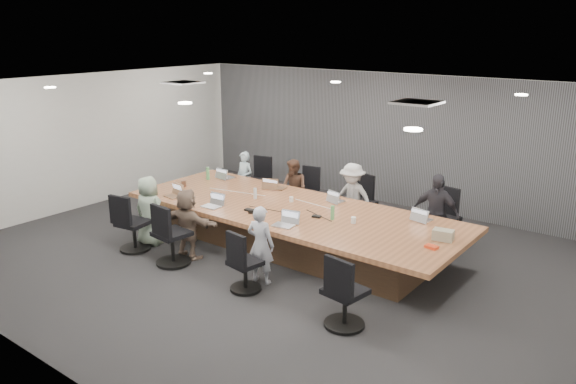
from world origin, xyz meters
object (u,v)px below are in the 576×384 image
Objects in this scene: chair_1 at (304,196)px; laptop_0 at (227,177)px; person_3 at (435,214)px; bottle_green_left at (208,173)px; chair_5 at (172,239)px; canvas_bag at (443,235)px; chair_3 at (442,223)px; chair_6 at (245,267)px; person_0 at (245,179)px; laptop_6 at (283,226)px; bottle_clear at (255,193)px; bottle_green_right at (332,213)px; chair_0 at (255,184)px; chair_4 at (134,227)px; snack_packet at (432,247)px; chair_2 at (361,207)px; person_4 at (149,211)px; stapler at (253,212)px; person_2 at (352,198)px; person_1 at (294,189)px; chair_7 at (345,297)px; laptop_2 at (336,201)px; mug_brown at (184,184)px; person_6 at (261,245)px; person_5 at (188,224)px; laptop_3 at (422,219)px; laptop_1 at (277,188)px; laptop_4 at (173,197)px; laptop_5 at (211,207)px; conference_table at (292,227)px.

laptop_0 is at bearing 27.40° from chair_1.
person_3 is 4.59m from bottle_green_left.
canvas_bag reaches higher than chair_5.
person_3 is at bearing 98.93° from chair_3.
chair_5 reaches higher than laptop_0.
person_0 is (-2.72, 3.05, 0.23)m from chair_6.
bottle_clear is at bearing 139.17° from laptop_6.
bottle_green_right is 1.15× the size of bottle_clear.
chair_0 is 5.19m from canvas_bag.
bottle_clear is (1.26, 1.74, 0.43)m from chair_4.
laptop_0 is 1.85× the size of snack_packet.
person_4 is at bearing 63.40° from chair_2.
chair_5 is (1.15, -3.40, 0.04)m from chair_0.
bottle_clear is at bearing -178.26° from canvas_bag.
person_4 is at bearing 178.39° from stapler.
person_4 is (-2.50, -2.70, -0.04)m from person_2.
person_1 is 1.35m from person_2.
person_2 is 8.44× the size of stapler.
person_2 is 1.63m from person_3.
chair_7 reaches higher than laptop_0.
bottle_green_right is at bearing -20.25° from person_0.
laptop_2 is at bearing 64.71° from chair_5.
person_6 is at bearing -21.57° from mug_brown.
laptop_0 is 2.44m from person_5.
laptop_3 is 2.75m from stapler.
laptop_1 is 3.03m from person_3.
laptop_6 is (2.55, 0.00, 0.00)m from laptop_4.
chair_1 is 2.98m from chair_3.
person_6 is (1.40, -3.05, 0.24)m from chair_1.
laptop_0 is at bearing -95.53° from person_4.
bottle_green_right is at bearing -166.83° from person_4.
laptop_2 is at bearing -7.67° from person_0.
bottle_clear is (-2.87, -1.66, 0.41)m from chair_3.
chair_4 is at bearing 17.89° from person_5.
laptop_3 is at bearing 14.87° from bottle_clear.
laptop_5 is 1.57m from laptop_6.
laptop_4 is 1.79m from stapler.
chair_1 is at bearing 168.04° from chair_0.
person_3 is at bearing 3.98° from person_0.
chair_0 is 4.30m from chair_3.
chair_7 is 0.62× the size of person_2.
person_0 is at bearing 83.11° from mug_brown.
chair_2 is 3.45m from mug_brown.
mug_brown reaches higher than chair_1.
person_4 reaches higher than chair_7.
person_6 reaches higher than person_0.
bottle_green_right is (3.16, -1.42, 0.26)m from person_0.
chair_2 is (0.39, 1.70, 0.00)m from conference_table.
chair_2 is 2.52m from laptop_6.
chair_1 is 0.42m from person_1.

